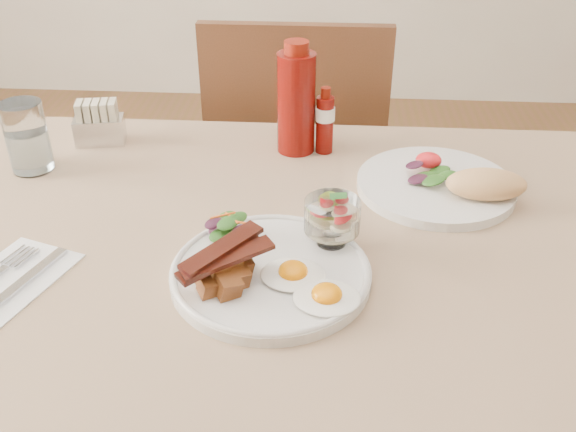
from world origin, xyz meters
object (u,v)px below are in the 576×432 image
hot_sauce_bottle (325,121)px  water_glass (28,141)px  second_plate (447,184)px  table (274,288)px  sugar_caddy (99,125)px  chair_far (297,169)px  main_plate (271,273)px  ketchup_bottle (296,101)px  fruit_cup (332,216)px

hot_sauce_bottle → water_glass: (-0.53, -0.11, -0.01)m
second_plate → hot_sauce_bottle: hot_sauce_bottle is taller
table → second_plate: second_plate is taller
sugar_caddy → water_glass: size_ratio=0.80×
second_plate → water_glass: bearing=177.1°
second_plate → chair_far: bearing=119.7°
main_plate → ketchup_bottle: ketchup_bottle is taller
water_glass → hot_sauce_bottle: bearing=11.6°
ketchup_bottle → table: bearing=-92.9°
main_plate → fruit_cup: (0.08, 0.07, 0.05)m
table → fruit_cup: size_ratio=16.11×
chair_far → sugar_caddy: 0.57m
table → water_glass: bearing=155.8°
chair_far → second_plate: size_ratio=3.36×
sugar_caddy → fruit_cup: bearing=-47.3°
table → ketchup_bottle: (0.02, 0.32, 0.19)m
chair_far → hot_sauce_bottle: (0.07, -0.35, 0.29)m
table → water_glass: (-0.46, 0.21, 0.14)m
ketchup_bottle → hot_sauce_bottle: size_ratio=1.64×
second_plate → water_glass: (-0.74, 0.04, 0.04)m
fruit_cup → water_glass: water_glass is taller
fruit_cup → hot_sauce_bottle: 0.33m
fruit_cup → water_glass: (-0.55, 0.22, -0.01)m
chair_far → water_glass: size_ratio=7.29×
second_plate → main_plate: bearing=-137.2°
main_plate → hot_sauce_bottle: (0.07, 0.40, 0.05)m
main_plate → sugar_caddy: size_ratio=2.76×
ketchup_bottle → hot_sauce_bottle: bearing=-3.6°
main_plate → sugar_caddy: sugar_caddy is taller
water_glass → fruit_cup: bearing=-22.3°
chair_far → fruit_cup: (0.09, -0.68, 0.29)m
fruit_cup → sugar_caddy: bearing=143.3°
main_plate → water_glass: bearing=147.4°
hot_sauce_bottle → sugar_caddy: hot_sauce_bottle is taller
chair_far → ketchup_bottle: (0.02, -0.35, 0.33)m
fruit_cup → water_glass: 0.59m
table → sugar_caddy: (-0.37, 0.32, 0.13)m
fruit_cup → ketchup_bottle: (-0.07, 0.34, 0.04)m
main_plate → ketchup_bottle: bearing=88.4°
chair_far → main_plate: 0.79m
chair_far → hot_sauce_bottle: size_ratio=7.22×
chair_far → second_plate: (0.28, -0.50, 0.25)m
table → hot_sauce_bottle: bearing=77.4°
fruit_cup → hot_sauce_bottle: size_ratio=0.64×
sugar_caddy → water_glass: water_glass is taller
table → fruit_cup: (0.09, -0.02, 0.15)m
hot_sauce_bottle → water_glass: 0.54m
table → fruit_cup: bearing=-11.6°
main_plate → fruit_cup: fruit_cup is taller
table → main_plate: bearing=-86.9°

